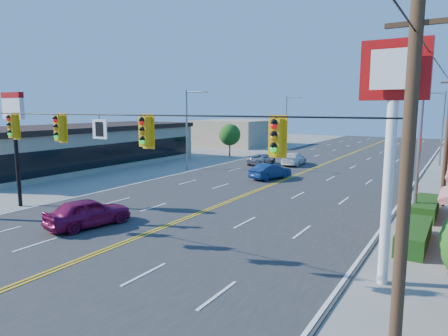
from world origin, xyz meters
The scene contains 17 objects.
ground centered at (0.00, 0.00, 0.00)m, with size 160.00×160.00×0.00m, color gray.
road centered at (0.00, 20.00, 0.03)m, with size 20.00×120.00×0.06m, color #2D2D30.
signal_span centered at (-0.12, 0.00, 4.89)m, with size 24.32×0.34×9.00m.
kfc_pylon centered at (11.00, 4.00, 6.04)m, with size 2.20×0.36×8.50m.
strip_mall centered at (-22.00, 18.00, 2.25)m, with size 10.40×26.40×4.40m.
pizza_hut_sign centered at (-11.00, 4.00, 5.18)m, with size 1.90×0.30×6.85m.
streetlight_se centered at (10.79, 14.00, 4.51)m, with size 2.55×0.25×8.00m.
streetlight_ne centered at (10.79, 38.00, 4.51)m, with size 2.55×0.25×8.00m.
streetlight_sw centered at (-10.79, 22.00, 4.51)m, with size 2.55×0.25×8.00m.
streetlight_nw centered at (-10.79, 48.00, 4.51)m, with size 2.55×0.25×8.00m.
utility_pole_near centered at (12.20, 18.00, 4.20)m, with size 0.28×0.28×8.40m, color #47301E.
tree_west centered at (-13.00, 34.00, 2.79)m, with size 2.80×2.80×4.20m.
bld_west_far centered at (-20.00, 48.00, 2.10)m, with size 11.00×12.00×4.20m, color tan.
car_magenta centered at (-3.49, 3.12, 0.76)m, with size 1.79×4.45×1.52m, color maroon.
car_blue centered at (-1.26, 21.06, 0.68)m, with size 1.44×4.12×1.36m, color navy.
car_white centered at (-2.70, 30.32, 0.68)m, with size 1.91×4.70×1.36m, color white.
car_silver centered at (-5.87, 28.82, 0.60)m, with size 1.98×4.30×1.19m, color #A1A1A6.
Camera 1 is at (13.18, -10.59, 6.26)m, focal length 32.00 mm.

